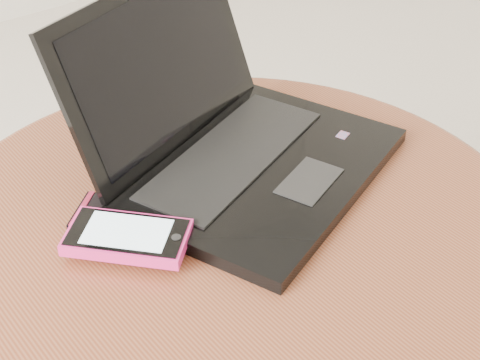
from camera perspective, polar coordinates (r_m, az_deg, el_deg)
table at (r=0.89m, az=-0.70°, el=-9.42°), size 0.70×0.70×0.56m
laptop at (r=0.88m, az=-0.47°, el=3.09°), size 0.40×0.39×0.20m
phone_black at (r=0.82m, az=-8.59°, el=-2.96°), size 0.12×0.13×0.01m
phone_pink at (r=0.77m, az=-8.66°, el=-4.34°), size 0.13×0.14×0.02m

